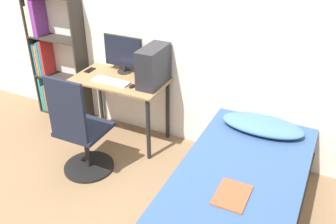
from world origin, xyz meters
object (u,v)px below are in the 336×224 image
object	(u,v)px
keyboard	(111,81)
pc_tower	(153,66)
bed	(239,195)
bookshelf	(50,57)
office_chair	(81,137)
monitor	(123,53)

from	to	relation	value
keyboard	pc_tower	bearing A→B (deg)	20.11
bed	bookshelf	bearing A→B (deg)	162.92
office_chair	monitor	bearing A→B (deg)	91.96
bookshelf	pc_tower	distance (m)	1.51
office_chair	bed	xyz separation A→B (m)	(1.58, 0.06, -0.17)
bookshelf	bed	size ratio (longest dim) A/B	0.81
office_chair	bed	world-z (taller)	office_chair
bookshelf	keyboard	bearing A→B (deg)	-14.39
office_chair	pc_tower	bearing A→B (deg)	61.63
office_chair	bed	bearing A→B (deg)	2.21
keyboard	pc_tower	size ratio (longest dim) A/B	0.96
bookshelf	pc_tower	world-z (taller)	bookshelf
monitor	pc_tower	xyz separation A→B (m)	(0.44, -0.13, -0.02)
keyboard	pc_tower	distance (m)	0.49
office_chair	bookshelf	bearing A→B (deg)	140.90
office_chair	monitor	world-z (taller)	monitor
monitor	keyboard	bearing A→B (deg)	-87.24
office_chair	pc_tower	distance (m)	1.01
monitor	pc_tower	world-z (taller)	monitor
bookshelf	keyboard	world-z (taller)	bookshelf
bed	office_chair	bearing A→B (deg)	-177.79
monitor	keyboard	world-z (taller)	monitor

